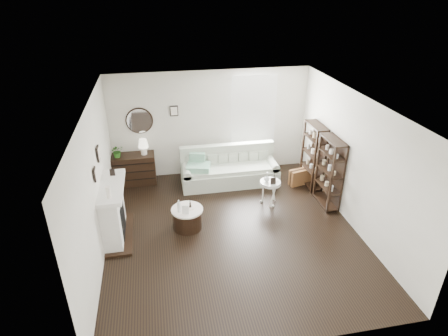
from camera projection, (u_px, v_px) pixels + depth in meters
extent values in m
plane|color=black|center=(232.00, 231.00, 7.69)|extent=(5.50, 5.50, 0.00)
plane|color=white|center=(234.00, 104.00, 6.46)|extent=(5.50, 5.50, 0.00)
plane|color=beige|center=(210.00, 124.00, 9.48)|extent=(5.00, 0.00, 5.00)
plane|color=beige|center=(278.00, 274.00, 4.67)|extent=(5.00, 0.00, 5.00)
plane|color=beige|center=(96.00, 185.00, 6.66)|extent=(0.00, 5.50, 5.50)
plane|color=beige|center=(355.00, 162.00, 7.49)|extent=(0.00, 5.50, 5.50)
cube|color=white|center=(253.00, 112.00, 9.53)|extent=(1.00, 0.02, 1.80)
cube|color=white|center=(254.00, 113.00, 9.48)|extent=(1.15, 0.02, 1.90)
cylinder|color=silver|center=(139.00, 121.00, 9.07)|extent=(0.60, 0.03, 0.60)
cube|color=black|center=(174.00, 111.00, 9.12)|extent=(0.20, 0.03, 0.26)
cube|color=white|center=(113.00, 213.00, 7.31)|extent=(0.34, 1.20, 1.10)
cube|color=black|center=(115.00, 219.00, 7.39)|extent=(0.30, 0.65, 0.70)
cube|color=white|center=(112.00, 187.00, 7.06)|extent=(0.44, 1.35, 0.08)
cube|color=black|center=(120.00, 234.00, 7.57)|extent=(0.50, 1.40, 0.05)
cylinder|color=white|center=(108.00, 192.00, 6.60)|extent=(0.08, 0.08, 0.22)
cube|color=black|center=(112.00, 172.00, 7.36)|extent=(0.10, 0.03, 0.14)
cube|color=black|center=(95.00, 174.00, 6.51)|extent=(0.03, 0.18, 0.24)
cube|color=black|center=(98.00, 154.00, 7.03)|extent=(0.03, 0.22, 0.28)
cube|color=black|center=(313.00, 156.00, 9.07)|extent=(0.30, 0.80, 1.60)
cylinder|color=tan|center=(315.00, 171.00, 8.97)|extent=(0.08, 0.08, 0.11)
cylinder|color=tan|center=(311.00, 166.00, 9.19)|extent=(0.08, 0.08, 0.11)
cylinder|color=tan|center=(307.00, 162.00, 9.41)|extent=(0.08, 0.08, 0.11)
cylinder|color=tan|center=(317.00, 156.00, 8.79)|extent=(0.08, 0.08, 0.11)
cylinder|color=tan|center=(313.00, 151.00, 9.01)|extent=(0.08, 0.08, 0.11)
cylinder|color=tan|center=(309.00, 147.00, 9.23)|extent=(0.08, 0.08, 0.11)
cylinder|color=tan|center=(319.00, 140.00, 8.61)|extent=(0.08, 0.08, 0.11)
cylinder|color=tan|center=(315.00, 136.00, 8.83)|extent=(0.08, 0.08, 0.11)
cylinder|color=tan|center=(311.00, 132.00, 9.05)|extent=(0.08, 0.08, 0.11)
cube|color=black|center=(329.00, 173.00, 8.28)|extent=(0.30, 0.80, 1.60)
cylinder|color=tan|center=(332.00, 189.00, 8.18)|extent=(0.08, 0.08, 0.11)
cylinder|color=tan|center=(327.00, 184.00, 8.40)|extent=(0.08, 0.08, 0.11)
cylinder|color=tan|center=(322.00, 178.00, 8.62)|extent=(0.08, 0.08, 0.11)
cylinder|color=tan|center=(334.00, 173.00, 8.00)|extent=(0.08, 0.08, 0.11)
cylinder|color=tan|center=(329.00, 168.00, 8.22)|extent=(0.08, 0.08, 0.11)
cylinder|color=tan|center=(324.00, 163.00, 8.44)|extent=(0.08, 0.08, 0.11)
cylinder|color=tan|center=(337.00, 156.00, 7.82)|extent=(0.08, 0.08, 0.11)
cylinder|color=tan|center=(332.00, 151.00, 8.04)|extent=(0.08, 0.08, 0.11)
cylinder|color=tan|center=(327.00, 147.00, 8.26)|extent=(0.08, 0.08, 0.11)
cube|color=beige|center=(230.00, 176.00, 9.41)|extent=(2.40, 0.83, 0.39)
cube|color=beige|center=(230.00, 168.00, 9.27)|extent=(2.07, 0.66, 0.09)
cube|color=beige|center=(227.00, 158.00, 9.52)|extent=(2.40, 0.18, 0.74)
cube|color=beige|center=(186.00, 178.00, 9.21)|extent=(0.20, 0.78, 0.48)
cube|color=beige|center=(271.00, 171.00, 9.57)|extent=(0.20, 0.78, 0.48)
cube|color=#217C61|center=(198.00, 167.00, 9.08)|extent=(0.65, 0.57, 0.14)
cube|color=olive|center=(301.00, 177.00, 9.37)|extent=(0.64, 0.33, 0.40)
cube|color=black|center=(132.00, 169.00, 9.34)|extent=(1.15, 0.48, 0.77)
cube|color=black|center=(133.00, 180.00, 9.20)|extent=(1.11, 0.01, 0.02)
cube|color=black|center=(132.00, 172.00, 9.10)|extent=(1.11, 0.01, 0.02)
cube|color=black|center=(131.00, 165.00, 9.00)|extent=(1.11, 0.01, 0.01)
imported|color=#275F1B|center=(117.00, 151.00, 9.00)|extent=(0.34, 0.31, 0.32)
cylinder|color=black|center=(188.00, 219.00, 7.72)|extent=(0.60, 0.60, 0.42)
cylinder|color=white|center=(187.00, 210.00, 7.61)|extent=(0.65, 0.65, 0.04)
cylinder|color=white|center=(270.00, 182.00, 8.39)|extent=(0.46, 0.46, 0.03)
cylinder|color=white|center=(270.00, 184.00, 8.41)|extent=(0.47, 0.47, 0.02)
cylinder|color=white|center=(270.00, 193.00, 8.52)|extent=(0.04, 0.04, 0.54)
cylinder|color=silver|center=(179.00, 206.00, 7.45)|extent=(0.06, 0.06, 0.27)
cube|color=silver|center=(185.00, 210.00, 7.42)|extent=(0.14, 0.07, 0.18)
cube|color=black|center=(273.00, 181.00, 8.25)|extent=(0.12, 0.05, 0.16)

